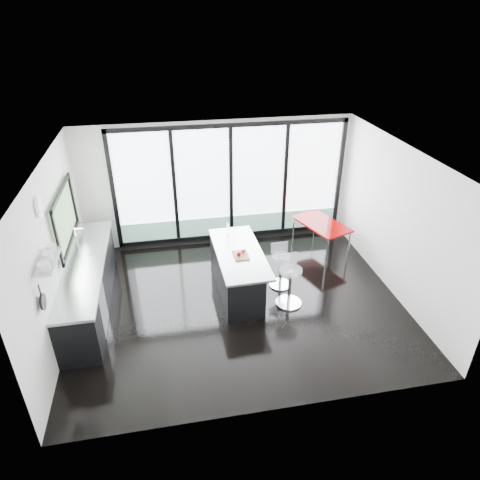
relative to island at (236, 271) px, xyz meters
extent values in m
cube|color=black|center=(-0.04, -0.40, -0.42)|extent=(6.00, 5.00, 0.00)
cube|color=white|center=(-0.04, -0.40, 2.38)|extent=(6.00, 5.00, 0.00)
cube|color=silver|center=(-0.04, 2.10, 0.98)|extent=(6.00, 0.00, 2.80)
cube|color=white|center=(0.26, 2.07, 0.98)|extent=(5.00, 0.02, 2.50)
cube|color=slate|center=(0.26, 2.03, -0.05)|extent=(5.00, 0.02, 0.44)
cube|color=black|center=(-0.99, 2.03, 0.98)|extent=(0.08, 0.04, 2.50)
cube|color=black|center=(0.26, 2.03, 0.98)|extent=(0.08, 0.04, 2.50)
cube|color=black|center=(1.51, 2.03, 0.98)|extent=(0.08, 0.04, 2.50)
cube|color=silver|center=(-0.04, -2.90, 0.98)|extent=(6.00, 0.00, 2.80)
cube|color=silver|center=(-3.04, -0.40, 0.98)|extent=(0.00, 5.00, 2.80)
cube|color=#577F4C|center=(-3.01, 0.50, 1.18)|extent=(0.02, 1.60, 0.90)
cube|color=#AAADAF|center=(-2.91, -1.25, 1.33)|extent=(0.25, 0.80, 0.03)
cylinder|color=white|center=(-3.01, -0.70, 1.93)|extent=(0.04, 0.30, 0.30)
cylinder|color=black|center=(-2.98, -1.65, 0.93)|extent=(0.03, 0.24, 0.24)
cube|color=silver|center=(2.96, -0.40, 0.98)|extent=(0.00, 5.00, 2.80)
cube|color=black|center=(-2.71, 0.00, 0.01)|extent=(0.65, 3.20, 0.87)
cube|color=#AAADAF|center=(-2.71, 0.00, 0.47)|extent=(0.69, 3.24, 0.05)
cube|color=#AAADAF|center=(-2.71, 0.50, 0.47)|extent=(0.45, 0.48, 0.06)
cylinder|color=silver|center=(-2.86, 0.50, 0.72)|extent=(0.02, 0.02, 0.44)
cube|color=#AAADAF|center=(-2.40, -0.75, 0.00)|extent=(0.03, 0.60, 0.80)
cube|color=black|center=(-0.01, 0.00, -0.03)|extent=(0.73, 2.01, 0.79)
cube|color=#AAADAF|center=(0.07, 0.00, 0.39)|extent=(0.91, 2.07, 0.05)
cube|color=tan|center=(0.07, -0.13, 0.42)|extent=(0.28, 0.37, 0.03)
sphere|color=#870007|center=(0.03, -0.18, 0.48)|extent=(0.08, 0.08, 0.08)
sphere|color=brown|center=(0.12, -0.09, 0.47)|extent=(0.08, 0.08, 0.08)
cylinder|color=silver|center=(-0.04, 0.68, 0.54)|extent=(0.06, 0.06, 0.25)
cylinder|color=silver|center=(0.88, -0.64, -0.04)|extent=(0.54, 0.54, 0.77)
cylinder|color=silver|center=(0.89, -0.04, -0.08)|extent=(0.46, 0.46, 0.69)
cube|color=#760202|center=(2.13, 1.14, -0.09)|extent=(1.11, 1.44, 0.68)
camera|label=1|loc=(-1.19, -6.76, 4.52)|focal=32.00mm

